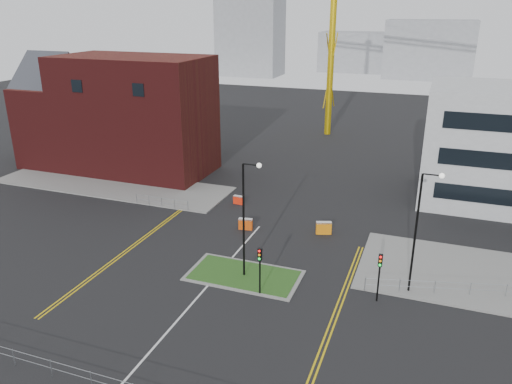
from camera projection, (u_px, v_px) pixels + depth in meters
ground at (169, 330)px, 31.84m from camera, size 200.00×200.00×0.00m
pavement_left at (112, 185)px, 57.64m from camera, size 28.00×8.00×0.12m
island_kerb at (244, 275)px, 38.21m from camera, size 8.60×4.60×0.08m
grass_island at (244, 275)px, 38.21m from camera, size 8.00×4.00×0.12m
brick_building at (115, 115)px, 61.51m from camera, size 24.20×10.07×14.24m
streetlamp_island at (246, 211)px, 36.27m from camera, size 1.46×0.36×9.18m
streetlamp_right_near at (420, 224)px, 34.14m from camera, size 1.46×0.36×9.18m
traffic_light_island at (260, 262)px, 34.91m from camera, size 0.28×0.33×3.65m
traffic_light_right at (380, 269)px, 34.08m from camera, size 0.28×0.33×3.65m
railing_front at (112, 382)px, 26.29m from camera, size 24.05×0.05×1.10m
railing_left at (162, 201)px, 50.97m from camera, size 6.05×0.05×1.10m
railing_right at (507, 288)px, 35.05m from camera, size 19.05×5.05×1.10m
centre_line at (184, 313)px, 33.60m from camera, size 0.15×30.00×0.01m
yellow_left_a at (135, 243)px, 43.54m from camera, size 0.12×24.00×0.01m
yellow_left_b at (138, 243)px, 43.45m from camera, size 0.12×24.00×0.01m
yellow_right_a at (335, 309)px, 34.04m from camera, size 0.12×20.00×0.01m
yellow_right_b at (340, 310)px, 33.94m from camera, size 0.12×20.00×0.01m
skyline_a at (250, 37)px, 146.48m from camera, size 18.00×12.00×22.00m
skyline_b at (429, 50)px, 140.15m from camera, size 24.00×12.00×16.00m
skyline_d at (369, 52)px, 155.46m from camera, size 30.00×12.00×12.00m
barrier_left at (246, 224)px, 46.03m from camera, size 1.32×0.63×1.07m
barrier_mid at (238, 200)px, 52.00m from camera, size 1.10×0.43×0.90m
barrier_right at (324, 227)px, 45.11m from camera, size 1.45×0.89×1.16m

